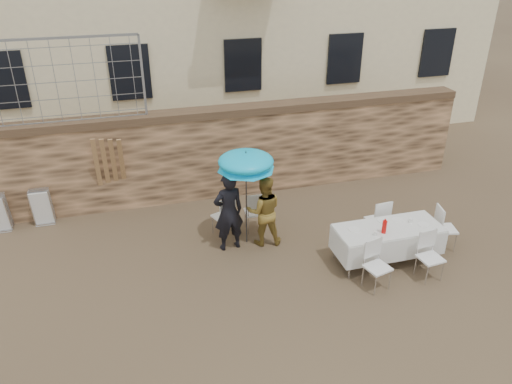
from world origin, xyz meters
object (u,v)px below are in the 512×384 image
object	(u,v)px
table_chair_front_left	(378,266)
table_chair_side	(446,228)
umbrella	(246,164)
couple_chair_right	(255,211)
table_chair_back	(377,219)
couple_chair_left	(223,215)
soda_bottle	(384,227)
chair_stack_right	(42,205)
man_suit	(229,212)
woman_dress	(264,211)
table_chair_front_right	(431,257)
banquet_table	(389,229)

from	to	relation	value
table_chair_front_left	table_chair_side	xyz separation A→B (m)	(2.00, 0.85, 0.00)
umbrella	couple_chair_right	world-z (taller)	umbrella
table_chair_back	couple_chair_left	bearing A→B (deg)	-22.45
soda_bottle	table_chair_back	bearing A→B (deg)	67.17
table_chair_front_left	umbrella	bearing A→B (deg)	117.30
couple_chair_right	table_chair_front_left	xyz separation A→B (m)	(1.62, -2.58, 0.00)
soda_bottle	chair_stack_right	size ratio (longest dim) A/B	0.28
man_suit	chair_stack_right	bearing A→B (deg)	-37.32
chair_stack_right	table_chair_side	bearing A→B (deg)	-22.07
table_chair_front_left	table_chair_back	distance (m)	1.74
man_suit	woman_dress	bearing A→B (deg)	171.68
man_suit	woman_dress	size ratio (longest dim) A/B	1.12
umbrella	table_chair_front_left	bearing A→B (deg)	-47.94
man_suit	soda_bottle	world-z (taller)	man_suit
soda_bottle	table_chair_back	size ratio (longest dim) A/B	0.27
table_chair_front_right	chair_stack_right	xyz separation A→B (m)	(-7.25, 4.15, -0.02)
banquet_table	couple_chair_left	bearing A→B (deg)	147.92
chair_stack_right	table_chair_back	bearing A→B (deg)	-20.54
couple_chair_left	table_chair_side	bearing A→B (deg)	135.91
table_chair_side	table_chair_front_left	bearing A→B (deg)	124.83
soda_bottle	banquet_table	bearing A→B (deg)	36.87
couple_chair_left	table_chair_side	distance (m)	4.66
couple_chair_right	soda_bottle	bearing A→B (deg)	137.97
man_suit	table_chair_back	xyz separation A→B (m)	(3.12, -0.48, -0.38)
couple_chair_left	banquet_table	size ratio (longest dim) A/B	0.46
couple_chair_left	umbrella	bearing A→B (deg)	109.38
soda_bottle	chair_stack_right	xyz separation A→B (m)	(-6.55, 3.55, -0.45)
table_chair_front_left	table_chair_back	xyz separation A→B (m)	(0.80, 1.55, 0.00)
banquet_table	table_chair_back	bearing A→B (deg)	75.96
man_suit	table_chair_back	world-z (taller)	man_suit
chair_stack_right	soda_bottle	bearing A→B (deg)	-28.48
woman_dress	chair_stack_right	xyz separation A→B (m)	(-4.57, 2.12, -0.31)
couple_chair_right	table_chair_front_right	size ratio (longest dim) A/B	1.00
chair_stack_right	man_suit	bearing A→B (deg)	-29.00
couple_chair_right	banquet_table	distance (m)	2.89
man_suit	table_chair_front_left	world-z (taller)	man_suit
couple_chair_right	table_chair_back	xyz separation A→B (m)	(2.42, -1.03, 0.00)
banquet_table	umbrella	bearing A→B (deg)	151.28
umbrella	banquet_table	bearing A→B (deg)	-28.72
woman_dress	man_suit	bearing A→B (deg)	9.46
couple_chair_left	table_chair_front_left	bearing A→B (deg)	109.73
couple_chair_left	couple_chair_right	world-z (taller)	same
soda_bottle	table_chair_side	size ratio (longest dim) A/B	0.27
couple_chair_left	chair_stack_right	size ratio (longest dim) A/B	1.04
soda_bottle	table_chair_back	world-z (taller)	soda_bottle
table_chair_front_left	chair_stack_right	bearing A→B (deg)	131.21
man_suit	table_chair_front_left	bearing A→B (deg)	130.50
table_chair_side	chair_stack_right	world-z (taller)	table_chair_side
table_chair_front_right	chair_stack_right	bearing A→B (deg)	144.38
umbrella	couple_chair_right	xyz separation A→B (m)	(0.30, 0.45, -1.35)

